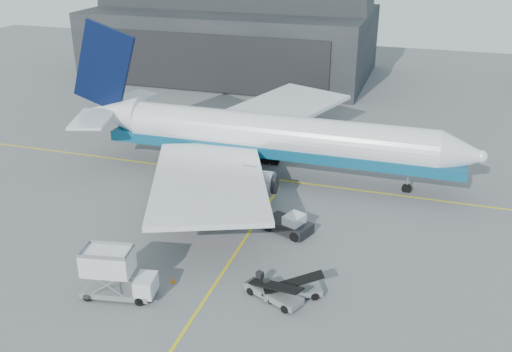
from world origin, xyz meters
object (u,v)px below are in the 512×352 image
(belt_loader_b, at_px, (273,292))
(airliner, at_px, (262,136))
(catering_truck, at_px, (115,274))
(pushback_tug, at_px, (290,225))
(belt_loader_a, at_px, (291,290))

(belt_loader_b, bearing_deg, airliner, 132.65)
(airliner, relative_size, catering_truck, 7.97)
(airliner, distance_m, catering_truck, 26.01)
(pushback_tug, relative_size, belt_loader_b, 0.96)
(catering_truck, distance_m, belt_loader_b, 12.01)
(belt_loader_a, bearing_deg, catering_truck, 171.75)
(catering_truck, xyz_separation_m, belt_loader_b, (11.48, 3.26, -1.38))
(pushback_tug, distance_m, belt_loader_b, 10.42)
(catering_truck, height_order, belt_loader_a, catering_truck)
(belt_loader_a, distance_m, belt_loader_b, 1.40)
(pushback_tug, bearing_deg, catering_truck, -105.24)
(airliner, xyz_separation_m, belt_loader_a, (8.92, -21.60, -4.05))
(airliner, xyz_separation_m, belt_loader_b, (7.74, -22.34, -4.04))
(belt_loader_b, bearing_deg, pushback_tug, 121.29)
(catering_truck, xyz_separation_m, belt_loader_a, (12.67, 4.00, -1.39))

